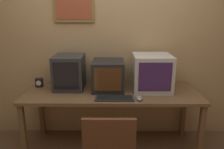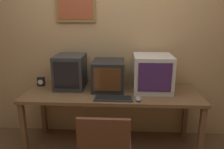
% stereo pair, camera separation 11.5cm
% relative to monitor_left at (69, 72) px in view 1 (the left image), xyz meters
% --- Properties ---
extents(wall_back, '(8.00, 0.08, 2.60)m').
position_rel_monitor_left_xyz_m(wall_back, '(0.52, 0.28, 0.35)').
color(wall_back, tan).
rests_on(wall_back, ground_plane).
extents(desk, '(2.06, 0.72, 0.75)m').
position_rel_monitor_left_xyz_m(desk, '(0.53, -0.13, -0.28)').
color(desk, brown).
rests_on(desk, ground_plane).
extents(monitor_left, '(0.36, 0.40, 0.41)m').
position_rel_monitor_left_xyz_m(monitor_left, '(0.00, 0.00, 0.00)').
color(monitor_left, '#333333').
rests_on(monitor_left, desk).
extents(monitor_center, '(0.38, 0.44, 0.36)m').
position_rel_monitor_left_xyz_m(monitor_center, '(0.48, -0.03, -0.03)').
color(monitor_center, black).
rests_on(monitor_center, desk).
extents(monitor_right, '(0.45, 0.46, 0.43)m').
position_rel_monitor_left_xyz_m(monitor_right, '(1.01, -0.04, 0.01)').
color(monitor_right, beige).
rests_on(monitor_right, desk).
extents(keyboard_main, '(0.42, 0.15, 0.03)m').
position_rel_monitor_left_xyz_m(keyboard_main, '(0.56, -0.37, -0.19)').
color(keyboard_main, '#333338').
rests_on(keyboard_main, desk).
extents(mouse_near_keyboard, '(0.07, 0.12, 0.04)m').
position_rel_monitor_left_xyz_m(mouse_near_keyboard, '(0.82, -0.39, -0.19)').
color(mouse_near_keyboard, gray).
rests_on(mouse_near_keyboard, desk).
extents(desk_clock, '(0.09, 0.05, 0.12)m').
position_rel_monitor_left_xyz_m(desk_clock, '(-0.40, 0.04, -0.15)').
color(desk_clock, black).
rests_on(desk_clock, desk).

